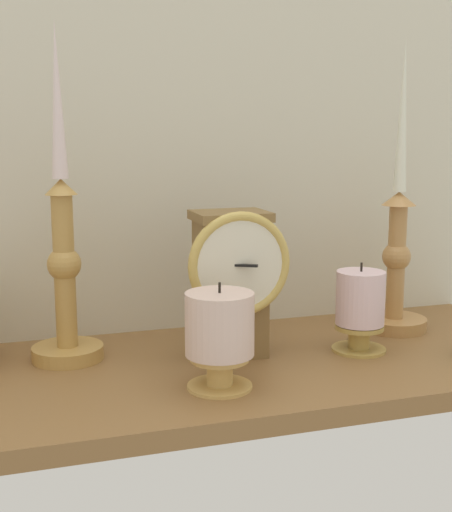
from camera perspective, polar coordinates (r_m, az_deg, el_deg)
name	(u,v)px	position (r cm, az deg, el deg)	size (l,w,h in cm)	color
ground_plane	(200,374)	(91.14, -2.13, -9.57)	(100.00, 36.00, 2.40)	brown
back_wall	(164,110)	(103.73, -5.09, 11.76)	(120.00, 2.00, 65.00)	beige
mantel_clock	(232,279)	(91.58, 0.50, -1.92)	(13.57, 9.38, 19.70)	brown
candlestick_tall_left	(64,263)	(91.98, -13.05, -0.59)	(9.30, 9.30, 43.00)	#BA8D46
candlestick_tall_center	(397,254)	(106.75, 13.73, 0.18)	(9.74, 9.74, 42.70)	#BA864C
pillar_candle_front	(360,308)	(96.36, 10.87, -4.17)	(7.37, 7.37, 12.22)	tan
pillar_candle_near_clock	(221,333)	(81.00, -0.44, -6.32)	(8.01, 8.01, 12.59)	tan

